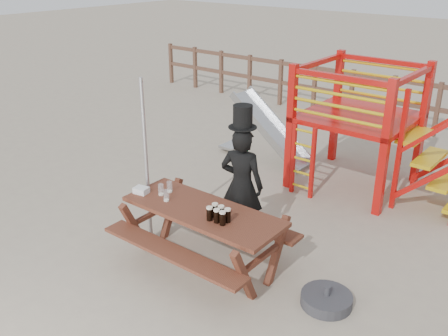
# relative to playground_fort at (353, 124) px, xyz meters

# --- Properties ---
(ground) EXTENTS (60.00, 60.00, 0.00)m
(ground) POSITION_rel_playground_fort_xyz_m (-0.12, -3.58, -1.07)
(ground) COLOR tan
(ground) RESTS_ON ground
(back_fence) EXTENTS (15.09, 0.09, 1.20)m
(back_fence) POSITION_rel_playground_fort_xyz_m (-0.12, 3.42, -0.34)
(back_fence) COLOR brown
(back_fence) RESTS_ON ground
(playground_fort) EXTENTS (4.71, 1.84, 2.10)m
(playground_fort) POSITION_rel_playground_fort_xyz_m (0.00, 0.00, 0.00)
(playground_fort) COLOR red
(playground_fort) RESTS_ON ground
(picnic_table) EXTENTS (2.08, 1.45, 0.80)m
(picnic_table) POSITION_rel_playground_fort_xyz_m (-0.29, -3.47, -0.57)
(picnic_table) COLOR brown
(picnic_table) RESTS_ON ground
(man_with_hat) EXTENTS (0.68, 0.54, 1.93)m
(man_with_hat) POSITION_rel_playground_fort_xyz_m (-0.30, -2.67, -0.21)
(man_with_hat) COLOR black
(man_with_hat) RESTS_ON ground
(metal_pole) EXTENTS (0.05, 0.05, 2.28)m
(metal_pole) POSITION_rel_playground_fort_xyz_m (-1.28, -3.46, 0.07)
(metal_pole) COLOR #B2B2B7
(metal_pole) RESTS_ON ground
(parasol_base) EXTENTS (0.58, 0.58, 0.25)m
(parasol_base) POSITION_rel_playground_fort_xyz_m (1.32, -3.21, -1.00)
(parasol_base) COLOR #333337
(parasol_base) RESTS_ON ground
(paper_bag) EXTENTS (0.20, 0.17, 0.08)m
(paper_bag) POSITION_rel_playground_fort_xyz_m (-1.21, -3.64, -0.23)
(paper_bag) COLOR white
(paper_bag) RESTS_ON picnic_table
(stout_pints) EXTENTS (0.27, 0.18, 0.17)m
(stout_pints) POSITION_rel_playground_fort_xyz_m (0.05, -3.57, -0.19)
(stout_pints) COLOR black
(stout_pints) RESTS_ON picnic_table
(empty_glasses) EXTENTS (0.25, 0.28, 0.15)m
(empty_glasses) POSITION_rel_playground_fort_xyz_m (-0.90, -3.50, -0.20)
(empty_glasses) COLOR silver
(empty_glasses) RESTS_ON picnic_table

